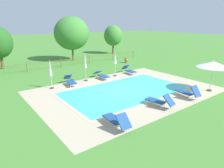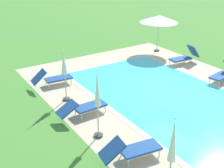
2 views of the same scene
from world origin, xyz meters
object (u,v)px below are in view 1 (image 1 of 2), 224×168
(sun_lounger_north_end, at_px, (116,120))
(patio_umbrella_open_foreground, at_px, (213,64))
(patio_umbrella_closed_row_west, at_px, (85,64))
(sun_lounger_north_mid, at_px, (188,92))
(tree_west_mid, at_px, (72,33))
(patio_umbrella_closed_row_east, at_px, (51,71))
(terracotta_urn_near_fence, at_px, (126,60))
(sun_lounger_south_mid, at_px, (159,101))
(patio_umbrella_closed_row_mid_west, at_px, (115,61))
(tree_east_mid, at_px, (113,36))
(sun_lounger_north_near_steps, at_px, (129,70))
(sun_lounger_north_far, at_px, (70,81))
(sun_lounger_south_near_corner, at_px, (102,75))

(sun_lounger_north_end, distance_m, patio_umbrella_open_foreground, 9.51)
(patio_umbrella_closed_row_west, bearing_deg, sun_lounger_north_mid, -65.18)
(patio_umbrella_closed_row_west, distance_m, tree_west_mid, 10.97)
(patio_umbrella_closed_row_west, xyz_separation_m, patio_umbrella_closed_row_east, (-3.32, -0.24, -0.13))
(sun_lounger_north_end, bearing_deg, terracotta_urn_near_fence, 47.22)
(sun_lounger_south_mid, height_order, tree_west_mid, tree_west_mid)
(patio_umbrella_closed_row_mid_west, bearing_deg, tree_east_mid, 53.38)
(sun_lounger_north_near_steps, distance_m, patio_umbrella_closed_row_west, 5.13)
(sun_lounger_north_end, relative_size, sun_lounger_south_mid, 0.99)
(sun_lounger_north_mid, xyz_separation_m, sun_lounger_north_end, (-6.71, -0.19, -0.01))
(sun_lounger_north_far, distance_m, patio_umbrella_open_foreground, 11.52)
(sun_lounger_south_mid, distance_m, tree_east_mid, 22.68)
(sun_lounger_south_near_corner, relative_size, patio_umbrella_closed_row_east, 0.89)
(sun_lounger_north_mid, bearing_deg, patio_umbrella_closed_row_mid_west, 93.91)
(patio_umbrella_open_foreground, bearing_deg, sun_lounger_north_mid, 174.94)
(sun_lounger_north_near_steps, relative_size, sun_lounger_north_mid, 1.06)
(tree_west_mid, xyz_separation_m, tree_east_mid, (8.31, 1.56, -0.70))
(patio_umbrella_closed_row_east, bearing_deg, tree_east_mid, 37.74)
(sun_lounger_north_end, relative_size, patio_umbrella_open_foreground, 0.82)
(tree_west_mid, bearing_deg, patio_umbrella_closed_row_mid_west, -93.04)
(sun_lounger_north_mid, xyz_separation_m, terracotta_urn_near_fence, (4.79, 12.24, -0.04))
(patio_umbrella_closed_row_west, relative_size, patio_umbrella_closed_row_east, 1.08)
(patio_umbrella_closed_row_west, bearing_deg, sun_lounger_north_end, -109.85)
(sun_lounger_north_far, height_order, sun_lounger_south_mid, sun_lounger_south_mid)
(patio_umbrella_closed_row_east, relative_size, tree_east_mid, 0.50)
(sun_lounger_north_near_steps, distance_m, sun_lounger_south_near_corner, 3.38)
(sun_lounger_south_mid, bearing_deg, patio_umbrella_closed_row_west, 96.08)
(patio_umbrella_closed_row_mid_west, height_order, patio_umbrella_closed_row_east, patio_umbrella_closed_row_east)
(sun_lounger_north_far, relative_size, sun_lounger_south_near_corner, 0.99)
(sun_lounger_north_near_steps, xyz_separation_m, sun_lounger_north_mid, (-1.25, -7.66, 0.02))
(sun_lounger_north_near_steps, height_order, sun_lounger_south_mid, sun_lounger_south_mid)
(sun_lounger_south_mid, height_order, patio_umbrella_closed_row_west, patio_umbrella_closed_row_west)
(sun_lounger_north_near_steps, height_order, sun_lounger_south_near_corner, sun_lounger_north_near_steps)
(sun_lounger_north_end, height_order, sun_lounger_south_near_corner, sun_lounger_north_end)
(sun_lounger_north_mid, xyz_separation_m, sun_lounger_north_far, (-5.40, 7.82, -0.03))
(sun_lounger_north_near_steps, distance_m, sun_lounger_north_far, 6.65)
(patio_umbrella_closed_row_west, height_order, patio_umbrella_closed_row_east, patio_umbrella_closed_row_west)
(sun_lounger_south_near_corner, bearing_deg, patio_umbrella_open_foreground, -59.18)
(patio_umbrella_closed_row_east, height_order, terracotta_urn_near_fence, patio_umbrella_closed_row_east)
(sun_lounger_north_far, distance_m, sun_lounger_north_end, 8.11)
(patio_umbrella_open_foreground, bearing_deg, sun_lounger_north_far, 134.99)
(sun_lounger_north_end, distance_m, patio_umbrella_closed_row_west, 8.85)
(sun_lounger_north_mid, xyz_separation_m, sun_lounger_south_near_corner, (-2.13, 7.78, -0.04))
(sun_lounger_north_far, xyz_separation_m, patio_umbrella_open_foreground, (8.05, -8.05, 1.74))
(sun_lounger_south_mid, relative_size, tree_west_mid, 0.34)
(sun_lounger_north_near_steps, distance_m, tree_west_mid, 11.07)
(sun_lounger_north_near_steps, xyz_separation_m, tree_east_mid, (7.08, 12.06, 2.62))
(patio_umbrella_open_foreground, bearing_deg, patio_umbrella_closed_row_east, 140.27)
(sun_lounger_north_mid, bearing_deg, terracotta_urn_near_fence, 68.62)
(patio_umbrella_closed_row_mid_west, distance_m, tree_east_mid, 14.92)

